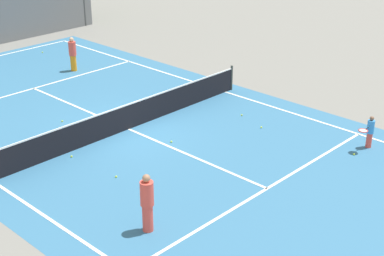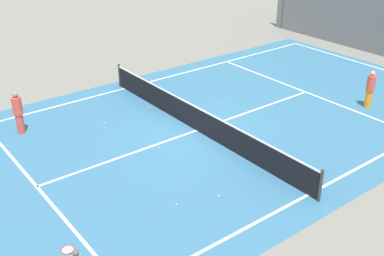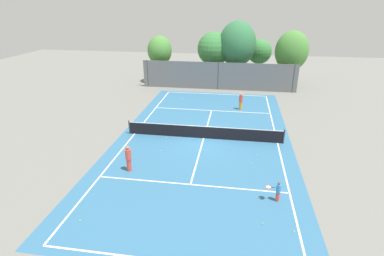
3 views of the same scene
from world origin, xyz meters
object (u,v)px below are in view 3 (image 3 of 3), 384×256
tennis_ball_3 (260,198)px  tennis_ball_6 (246,98)px  player_1 (278,191)px  tennis_ball_5 (294,231)px  tennis_ball_11 (166,138)px  tennis_ball_4 (161,150)px  tennis_ball_7 (182,98)px  tennis_ball_9 (204,150)px  player_2 (129,158)px  tennis_ball_10 (192,125)px  tennis_ball_2 (251,164)px  player_0 (241,101)px  tennis_ball_8 (80,220)px  tennis_ball_1 (257,155)px  tennis_ball_0 (262,223)px

tennis_ball_3 → tennis_ball_6: bearing=91.6°
player_1 → tennis_ball_5: 2.42m
player_1 → tennis_ball_11: size_ratio=17.49×
tennis_ball_4 → tennis_ball_11: same height
tennis_ball_7 → tennis_ball_9: 12.37m
player_2 → tennis_ball_4: (1.27, 2.88, -0.83)m
tennis_ball_10 → tennis_ball_11: bearing=-119.2°
tennis_ball_7 → tennis_ball_10: size_ratio=1.00×
tennis_ball_2 → tennis_ball_3: (0.37, -3.64, 0.00)m
player_0 → player_1: (2.00, -14.37, -0.23)m
player_2 → tennis_ball_8: player_2 is taller
tennis_ball_10 → tennis_ball_1: bearing=-41.4°
tennis_ball_2 → tennis_ball_9: bearing=154.4°
tennis_ball_5 → tennis_ball_6: same height
tennis_ball_5 → tennis_ball_11: bearing=131.8°
tennis_ball_4 → tennis_ball_8: size_ratio=1.00×
tennis_ball_5 → tennis_ball_11: size_ratio=1.00×
tennis_ball_1 → tennis_ball_10: (-5.21, 4.58, 0.00)m
player_2 → tennis_ball_2: size_ratio=25.50×
player_0 → tennis_ball_3: bearing=-85.5°
tennis_ball_0 → player_2: bearing=154.7°
tennis_ball_11 → tennis_ball_4: bearing=-86.6°
tennis_ball_5 → tennis_ball_6: (-1.92, 20.34, 0.00)m
tennis_ball_7 → tennis_ball_10: (2.21, -7.44, 0.00)m
tennis_ball_8 → tennis_ball_9: 9.69m
tennis_ball_8 → player_1: bearing=18.1°
tennis_ball_2 → tennis_ball_1: bearing=71.9°
tennis_ball_7 → tennis_ball_8: size_ratio=1.00×
player_0 → tennis_ball_5: 16.86m
tennis_ball_9 → tennis_ball_2: bearing=-25.6°
player_2 → tennis_ball_4: bearing=66.2°
tennis_ball_7 → tennis_ball_11: same height
tennis_ball_7 → tennis_ball_4: bearing=-86.3°
tennis_ball_2 → tennis_ball_11: size_ratio=1.00×
tennis_ball_3 → tennis_ball_4: (-6.56, 4.59, 0.00)m
tennis_ball_7 → tennis_ball_9: size_ratio=1.00×
tennis_ball_1 → tennis_ball_7: bearing=121.7°
tennis_ball_1 → tennis_ball_6: 13.10m
tennis_ball_3 → tennis_ball_8: same height
player_2 → tennis_ball_0: player_2 is taller
tennis_ball_6 → tennis_ball_9: 13.20m
tennis_ball_10 → tennis_ball_4: bearing=-105.9°
player_1 → tennis_ball_5: (0.55, -2.28, -0.57)m
tennis_ball_0 → tennis_ball_9: 8.02m
tennis_ball_4 → tennis_ball_9: same height
tennis_ball_4 → tennis_ball_5: size_ratio=1.00×
tennis_ball_5 → tennis_ball_9: 9.00m
player_0 → player_2: player_2 is taller
tennis_ball_5 → tennis_ball_7: (-8.78, 19.27, 0.00)m
tennis_ball_2 → tennis_ball_5: same height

